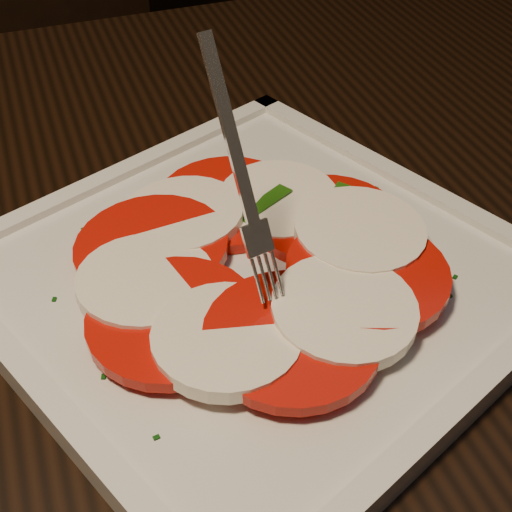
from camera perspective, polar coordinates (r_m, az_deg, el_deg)
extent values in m
cube|color=black|center=(0.55, 0.03, 1.40)|extent=(1.22, 0.83, 0.04)
cylinder|color=black|center=(1.24, 18.48, 3.05)|extent=(0.06, 0.06, 0.71)
cube|color=black|center=(1.26, -12.63, 10.25)|extent=(0.53, 0.53, 0.04)
cylinder|color=black|center=(1.23, -14.72, -5.91)|extent=(0.04, 0.04, 0.41)
cylinder|color=black|center=(1.34, -0.82, 0.58)|extent=(0.04, 0.04, 0.41)
cylinder|color=black|center=(1.59, -8.42, 7.47)|extent=(0.04, 0.04, 0.41)
cube|color=silver|center=(0.47, 0.00, -2.05)|extent=(0.42, 0.42, 0.01)
cylinder|color=red|center=(0.50, 5.59, 2.96)|extent=(0.10, 0.10, 0.01)
cylinder|color=white|center=(0.52, 1.85, 4.38)|extent=(0.09, 0.09, 0.01)
cylinder|color=red|center=(0.51, -2.27, 4.33)|extent=(0.10, 0.10, 0.01)
cylinder|color=white|center=(0.50, -5.96, 3.18)|extent=(0.09, 0.09, 0.02)
cylinder|color=red|center=(0.48, -8.37, 0.76)|extent=(0.10, 0.10, 0.01)
cylinder|color=white|center=(0.45, -8.78, -2.10)|extent=(0.09, 0.09, 0.02)
cylinder|color=red|center=(0.42, -6.68, -5.03)|extent=(0.10, 0.10, 0.01)
cylinder|color=white|center=(0.41, -2.35, -6.64)|extent=(0.09, 0.09, 0.01)
cylinder|color=red|center=(0.41, 2.88, -6.52)|extent=(0.10, 0.10, 0.01)
cylinder|color=white|center=(0.42, 7.06, -4.33)|extent=(0.09, 0.09, 0.02)
cylinder|color=red|center=(0.45, 8.92, -1.31)|extent=(0.10, 0.10, 0.01)
cylinder|color=white|center=(0.47, 8.30, 1.92)|extent=(0.09, 0.09, 0.01)
cube|color=#1F520E|center=(0.51, 0.58, 4.25)|extent=(0.05, 0.03, 0.01)
cube|color=#1F520E|center=(0.41, 4.20, -6.16)|extent=(0.04, 0.02, 0.00)
cube|color=#1F520E|center=(0.51, 6.22, 4.37)|extent=(0.04, 0.04, 0.00)
cube|color=#1F520E|center=(0.42, -2.88, -4.88)|extent=(0.05, 0.02, 0.01)
cube|color=#1F520E|center=(0.40, -3.92, -7.68)|extent=(0.04, 0.02, 0.00)
cube|color=#1F520E|center=(0.43, 7.11, -4.74)|extent=(0.04, 0.03, 0.01)
cube|color=#1F520E|center=(0.48, 4.59, 1.79)|extent=(0.02, 0.05, 0.00)
cube|color=#1F520E|center=(0.50, -4.61, 3.68)|extent=(0.04, 0.03, 0.00)
cube|color=#1F520E|center=(0.45, 5.34, -1.84)|extent=(0.02, 0.04, 0.00)
cube|color=#0B390A|center=(0.51, -11.01, 2.50)|extent=(0.00, 0.00, 0.00)
cube|color=#0B390A|center=(0.55, 4.07, 6.26)|extent=(0.00, 0.00, 0.00)
cube|color=#0B390A|center=(0.48, 11.94, -0.51)|extent=(0.00, 0.00, 0.00)
cube|color=#0B390A|center=(0.40, 1.30, -10.86)|extent=(0.00, 0.00, 0.00)
cube|color=#0B390A|center=(0.51, -13.64, 2.08)|extent=(0.00, 0.00, 0.00)
cube|color=#0B390A|center=(0.55, 9.58, 5.37)|extent=(0.00, 0.00, 0.00)
cube|color=#0B390A|center=(0.39, -7.97, -14.18)|extent=(0.00, 0.00, 0.00)
cube|color=#0B390A|center=(0.55, -0.39, 6.44)|extent=(0.00, 0.00, 0.00)
cube|color=#0B390A|center=(0.42, -10.81, -8.43)|extent=(0.00, 0.00, 0.00)
cube|color=#0B390A|center=(0.40, 5.25, -11.43)|extent=(0.00, 0.00, 0.00)
cube|color=#0B390A|center=(0.48, 15.64, -1.63)|extent=(0.00, 0.00, 0.00)
cube|color=#0B390A|center=(0.54, 9.37, 5.12)|extent=(0.00, 0.00, 0.00)
cube|color=#0B390A|center=(0.42, -12.10, -9.42)|extent=(0.00, 0.00, 0.00)
cube|color=#0B390A|center=(0.56, 2.81, 7.04)|extent=(0.00, 0.00, 0.00)
cube|color=#0B390A|center=(0.46, -15.84, -3.36)|extent=(0.00, 0.00, 0.00)
cube|color=#0B390A|center=(0.54, 9.36, 5.35)|extent=(0.00, 0.00, 0.00)
cube|color=#0B390A|center=(0.41, 8.75, -9.26)|extent=(0.00, 0.00, 0.00)
cube|color=#0B390A|center=(0.47, 15.22, -3.05)|extent=(0.00, 0.00, 0.00)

